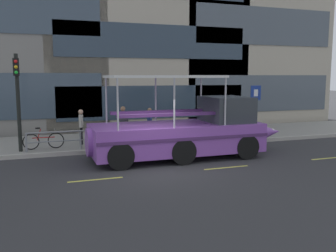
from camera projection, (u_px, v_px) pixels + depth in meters
ground_plane at (156, 166)px, 13.89m from camera, size 120.00×120.00×0.00m
sidewalk at (123, 140)px, 19.10m from camera, size 32.00×4.80×0.18m
curb_edge at (135, 149)px, 16.78m from camera, size 32.00×0.18×0.18m
lane_centreline at (165, 173)px, 12.90m from camera, size 25.80×0.12×0.01m
curb_guardrail at (153, 132)px, 17.33m from camera, size 11.26×0.09×0.84m
traffic_light_pole at (18, 93)px, 15.37m from camera, size 0.24×0.46×4.10m
parking_sign at (255, 102)px, 19.42m from camera, size 0.60×0.12×2.69m
leaned_bicycle at (44, 141)px, 16.21m from camera, size 1.74×0.46×0.96m
duck_tour_boat at (187, 131)px, 15.37m from camera, size 8.69×2.69×3.39m
pedestrian_near_bow at (217, 118)px, 19.85m from camera, size 0.44×0.21×1.52m
pedestrian_mid_left at (150, 120)px, 18.84m from camera, size 0.31×0.39×1.58m
pedestrian_mid_right at (123, 121)px, 17.72m from camera, size 0.50×0.24×1.75m
pedestrian_near_stern at (81, 123)px, 17.24m from camera, size 0.24×0.47×1.64m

